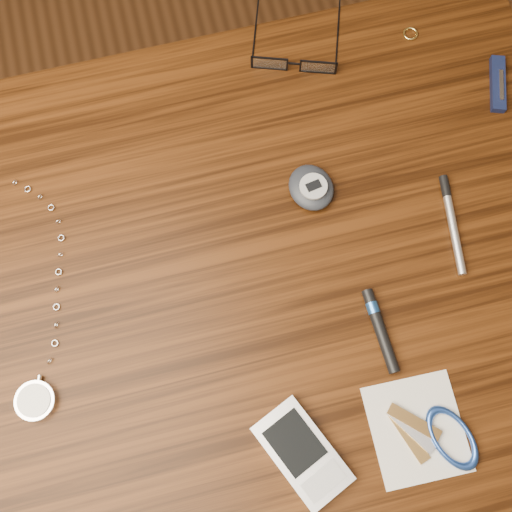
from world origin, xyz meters
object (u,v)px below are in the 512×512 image
object	(u,v)px
eyeglasses	(294,61)
pda_phone	(302,453)
notepad_keys	(435,434)
pocket_watch	(36,392)
pedometer	(311,187)
desk	(203,319)
silver_pen	(451,217)
pocket_knife	(498,84)

from	to	relation	value
eyeglasses	pda_phone	distance (m)	0.48
eyeglasses	notepad_keys	size ratio (longest dim) A/B	1.17
pocket_watch	pda_phone	size ratio (longest dim) A/B	2.37
pedometer	desk	bearing A→B (deg)	-148.63
pda_phone	silver_pen	bearing A→B (deg)	41.74
eyeglasses	notepad_keys	distance (m)	0.49
pedometer	notepad_keys	distance (m)	0.32
pda_phone	notepad_keys	size ratio (longest dim) A/B	1.00
desk	pocket_watch	bearing A→B (deg)	-163.18
pda_phone	pocket_watch	bearing A→B (deg)	153.56
eyeglasses	notepad_keys	xyz separation A→B (m)	(0.03, -0.49, -0.01)
desk	pda_phone	world-z (taller)	pda_phone
desk	pda_phone	bearing A→B (deg)	-68.59
eyeglasses	pocket_watch	xyz separation A→B (m)	(-0.39, -0.34, -0.01)
desk	pocket_watch	xyz separation A→B (m)	(-0.19, -0.06, 0.11)
eyeglasses	pocket_knife	size ratio (longest dim) A/B	1.81
pedometer	pocket_knife	size ratio (longest dim) A/B	0.87
notepad_keys	silver_pen	bearing A→B (deg)	67.23
notepad_keys	pocket_knife	world-z (taller)	pocket_knife
desk	pedometer	bearing A→B (deg)	31.37
pocket_watch	pocket_knife	size ratio (longest dim) A/B	3.67
pocket_watch	silver_pen	bearing A→B (deg)	9.40
eyeglasses	pda_phone	bearing A→B (deg)	-103.96
pocket_watch	pedometer	distance (m)	0.40
desk	silver_pen	bearing A→B (deg)	4.75
silver_pen	desk	bearing A→B (deg)	-175.25
desk	pocket_watch	distance (m)	0.23
desk	silver_pen	size ratio (longest dim) A/B	7.98
pocket_watch	eyeglasses	bearing A→B (deg)	40.95
silver_pen	pedometer	bearing A→B (deg)	154.08
desk	pocket_knife	size ratio (longest dim) A/B	12.53
eyeglasses	pocket_knife	world-z (taller)	eyeglasses
pda_phone	notepad_keys	bearing A→B (deg)	-6.17
desk	notepad_keys	xyz separation A→B (m)	(0.22, -0.21, 0.11)
eyeglasses	pedometer	bearing A→B (deg)	-98.23
eyeglasses	notepad_keys	world-z (taller)	eyeglasses
desk	eyeglasses	world-z (taller)	eyeglasses
pocket_watch	notepad_keys	world-z (taller)	pocket_watch
pocket_watch	silver_pen	size ratio (longest dim) A/B	2.34
eyeglasses	pocket_watch	size ratio (longest dim) A/B	0.49
silver_pen	pda_phone	bearing A→B (deg)	-138.26
desk	pda_phone	xyz separation A→B (m)	(0.08, -0.19, 0.11)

